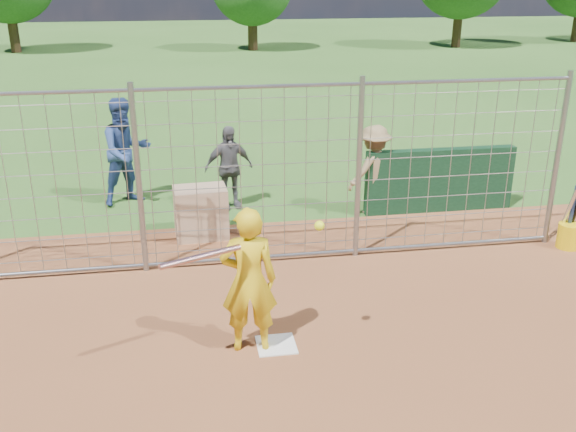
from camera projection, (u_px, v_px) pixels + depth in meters
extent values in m
plane|color=#2D591E|center=(274.00, 336.00, 7.31)|extent=(100.00, 100.00, 0.00)
cube|color=silver|center=(276.00, 345.00, 7.13)|extent=(0.43, 0.43, 0.02)
cube|color=#11381E|center=(440.00, 180.00, 10.96)|extent=(2.60, 0.20, 1.10)
imported|color=gold|center=(249.00, 281.00, 6.80)|extent=(0.64, 0.45, 1.65)
imported|color=navy|center=(126.00, 152.00, 11.20)|extent=(1.14, 1.06, 1.88)
imported|color=#515156|center=(229.00, 167.00, 11.03)|extent=(0.92, 0.56, 1.46)
imported|color=olive|center=(374.00, 170.00, 10.77)|extent=(1.14, 0.94, 1.53)
cube|color=tan|center=(201.00, 213.00, 9.92)|extent=(0.83, 0.60, 0.80)
cylinder|color=silver|center=(201.00, 257.00, 6.24)|extent=(0.81, 0.40, 0.06)
sphere|color=#EDFF1A|center=(319.00, 226.00, 6.46)|extent=(0.10, 0.10, 0.10)
cylinder|color=yellow|center=(569.00, 236.00, 9.59)|extent=(0.34, 0.34, 0.38)
cylinder|color=silver|center=(568.00, 212.00, 9.49)|extent=(0.07, 0.31, 0.83)
cylinder|color=navy|center=(572.00, 212.00, 9.51)|extent=(0.07, 0.10, 0.85)
cylinder|color=black|center=(575.00, 212.00, 9.51)|extent=(0.06, 0.21, 0.85)
cylinder|color=gray|center=(139.00, 181.00, 8.46)|extent=(0.08, 0.08, 2.60)
cylinder|color=gray|center=(359.00, 170.00, 8.92)|extent=(0.08, 0.08, 2.60)
cylinder|color=gray|center=(557.00, 161.00, 9.38)|extent=(0.08, 0.08, 2.60)
cylinder|color=gray|center=(250.00, 87.00, 8.26)|extent=(9.00, 0.05, 0.05)
cylinder|color=gray|center=(253.00, 258.00, 9.13)|extent=(9.00, 0.05, 0.05)
cube|color=gray|center=(252.00, 179.00, 8.71)|extent=(9.00, 0.02, 2.50)
cylinder|color=#3F2B19|center=(13.00, 27.00, 32.17)|extent=(0.50, 0.50, 2.52)
cylinder|color=#3F2B19|center=(253.00, 29.00, 33.17)|extent=(0.50, 0.50, 2.16)
cylinder|color=#3F2B19|center=(458.00, 22.00, 34.33)|extent=(0.50, 0.50, 2.59)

